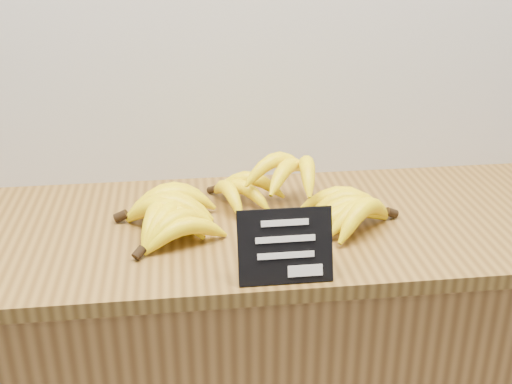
# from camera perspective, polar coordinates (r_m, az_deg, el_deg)

# --- Properties ---
(counter_top) EXTENTS (1.57, 0.54, 0.03)m
(counter_top) POSITION_cam_1_polar(r_m,az_deg,el_deg) (1.36, -0.26, -3.19)
(counter_top) COLOR brown
(counter_top) RESTS_ON counter
(chalkboard_sign) EXTENTS (0.17, 0.05, 0.13)m
(chalkboard_sign) POSITION_cam_1_polar(r_m,az_deg,el_deg) (1.12, 2.62, -4.85)
(chalkboard_sign) COLOR black
(chalkboard_sign) RESTS_ON counter_top
(banana_pile) EXTENTS (0.58, 0.35, 0.12)m
(banana_pile) POSITION_cam_1_polar(r_m,az_deg,el_deg) (1.34, -1.12, -0.90)
(banana_pile) COLOR #FFED0A
(banana_pile) RESTS_ON counter_top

